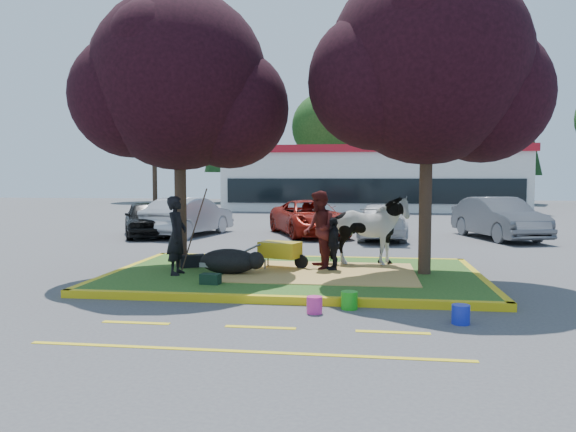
# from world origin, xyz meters

# --- Properties ---
(ground) EXTENTS (90.00, 90.00, 0.00)m
(ground) POSITION_xyz_m (0.00, 0.00, 0.00)
(ground) COLOR #424244
(ground) RESTS_ON ground
(median_island) EXTENTS (8.00, 5.00, 0.15)m
(median_island) POSITION_xyz_m (0.00, 0.00, 0.07)
(median_island) COLOR #27531A
(median_island) RESTS_ON ground
(curb_near) EXTENTS (8.30, 0.16, 0.15)m
(curb_near) POSITION_xyz_m (0.00, -2.58, 0.07)
(curb_near) COLOR gold
(curb_near) RESTS_ON ground
(curb_far) EXTENTS (8.30, 0.16, 0.15)m
(curb_far) POSITION_xyz_m (0.00, 2.58, 0.07)
(curb_far) COLOR gold
(curb_far) RESTS_ON ground
(curb_left) EXTENTS (0.16, 5.30, 0.15)m
(curb_left) POSITION_xyz_m (-4.08, 0.00, 0.07)
(curb_left) COLOR gold
(curb_left) RESTS_ON ground
(curb_right) EXTENTS (0.16, 5.30, 0.15)m
(curb_right) POSITION_xyz_m (4.08, 0.00, 0.07)
(curb_right) COLOR gold
(curb_right) RESTS_ON ground
(straw_bedding) EXTENTS (4.20, 3.00, 0.01)m
(straw_bedding) POSITION_xyz_m (0.60, 0.00, 0.15)
(straw_bedding) COLOR tan
(straw_bedding) RESTS_ON median_island
(tree_purple_left) EXTENTS (5.06, 4.20, 6.51)m
(tree_purple_left) POSITION_xyz_m (-2.78, 0.38, 4.36)
(tree_purple_left) COLOR black
(tree_purple_left) RESTS_ON median_island
(tree_purple_right) EXTENTS (5.30, 4.40, 6.82)m
(tree_purple_right) POSITION_xyz_m (2.92, 0.18, 4.56)
(tree_purple_right) COLOR black
(tree_purple_right) RESTS_ON median_island
(fire_lane_stripe_a) EXTENTS (1.10, 0.12, 0.01)m
(fire_lane_stripe_a) POSITION_xyz_m (-2.00, -4.20, 0.00)
(fire_lane_stripe_a) COLOR yellow
(fire_lane_stripe_a) RESTS_ON ground
(fire_lane_stripe_b) EXTENTS (1.10, 0.12, 0.01)m
(fire_lane_stripe_b) POSITION_xyz_m (0.00, -4.20, 0.00)
(fire_lane_stripe_b) COLOR yellow
(fire_lane_stripe_b) RESTS_ON ground
(fire_lane_stripe_c) EXTENTS (1.10, 0.12, 0.01)m
(fire_lane_stripe_c) POSITION_xyz_m (2.00, -4.20, 0.00)
(fire_lane_stripe_c) COLOR yellow
(fire_lane_stripe_c) RESTS_ON ground
(fire_lane_long) EXTENTS (6.00, 0.10, 0.01)m
(fire_lane_long) POSITION_xyz_m (0.00, -5.40, 0.00)
(fire_lane_long) COLOR yellow
(fire_lane_long) RESTS_ON ground
(retail_building) EXTENTS (20.40, 8.40, 4.40)m
(retail_building) POSITION_xyz_m (2.00, 27.98, 2.25)
(retail_building) COLOR silver
(retail_building) RESTS_ON ground
(treeline) EXTENTS (46.58, 7.80, 14.63)m
(treeline) POSITION_xyz_m (1.23, 37.61, 7.73)
(treeline) COLOR black
(treeline) RESTS_ON ground
(cow) EXTENTS (2.06, 0.99, 1.71)m
(cow) POSITION_xyz_m (1.59, 1.16, 1.01)
(cow) COLOR white
(cow) RESTS_ON median_island
(calf) EXTENTS (1.39, 0.93, 0.56)m
(calf) POSITION_xyz_m (-1.43, -0.43, 0.43)
(calf) COLOR black
(calf) RESTS_ON median_island
(handler) EXTENTS (0.42, 0.64, 1.73)m
(handler) POSITION_xyz_m (-2.54, -0.66, 1.02)
(handler) COLOR black
(handler) RESTS_ON median_island
(visitor_a) EXTENTS (0.90, 1.04, 1.84)m
(visitor_a) POSITION_xyz_m (0.51, 0.53, 1.07)
(visitor_a) COLOR #4D1616
(visitor_a) RESTS_ON median_island
(visitor_b) EXTENTS (0.47, 0.77, 1.23)m
(visitor_b) POSITION_xyz_m (0.86, 0.35, 0.76)
(visitor_b) COLOR black
(visitor_b) RESTS_ON median_island
(wheelbarrow) EXTENTS (1.66, 0.81, 0.63)m
(wheelbarrow) POSITION_xyz_m (-0.40, 0.47, 0.58)
(wheelbarrow) COLOR black
(wheelbarrow) RESTS_ON median_island
(gear_bag_dark) EXTENTS (0.65, 0.53, 0.29)m
(gear_bag_dark) POSITION_xyz_m (-2.51, 0.38, 0.30)
(gear_bag_dark) COLOR black
(gear_bag_dark) RESTS_ON median_island
(gear_bag_green) EXTENTS (0.42, 0.29, 0.21)m
(gear_bag_green) POSITION_xyz_m (-1.50, -1.66, 0.25)
(gear_bag_green) COLOR black
(gear_bag_green) RESTS_ON median_island
(bucket_green) EXTENTS (0.30, 0.30, 0.31)m
(bucket_green) POSITION_xyz_m (1.32, -2.80, 0.16)
(bucket_green) COLOR #1BA519
(bucket_green) RESTS_ON ground
(bucket_pink) EXTENTS (0.36, 0.36, 0.29)m
(bucket_pink) POSITION_xyz_m (0.74, -3.19, 0.14)
(bucket_pink) COLOR #D9308D
(bucket_pink) RESTS_ON ground
(bucket_blue) EXTENTS (0.31, 0.31, 0.30)m
(bucket_blue) POSITION_xyz_m (3.08, -3.56, 0.15)
(bucket_blue) COLOR #1728BA
(bucket_blue) RESTS_ON ground
(car_black) EXTENTS (3.19, 4.38, 1.39)m
(car_black) POSITION_xyz_m (-6.83, 8.24, 0.69)
(car_black) COLOR black
(car_black) RESTS_ON ground
(car_silver) EXTENTS (2.62, 4.81, 1.50)m
(car_silver) POSITION_xyz_m (-5.28, 8.75, 0.75)
(car_silver) COLOR #A2A4AA
(car_silver) RESTS_ON ground
(car_red) EXTENTS (4.03, 5.48, 1.39)m
(car_red) POSITION_xyz_m (-0.58, 9.46, 0.69)
(car_red) COLOR maroon
(car_red) RESTS_ON ground
(car_white) EXTENTS (1.82, 4.47, 1.30)m
(car_white) POSITION_xyz_m (2.17, 8.51, 0.65)
(car_white) COLOR silver
(car_white) RESTS_ON ground
(car_grey) EXTENTS (2.89, 4.97, 1.55)m
(car_grey) POSITION_xyz_m (6.51, 9.11, 0.77)
(car_grey) COLOR #55575C
(car_grey) RESTS_ON ground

